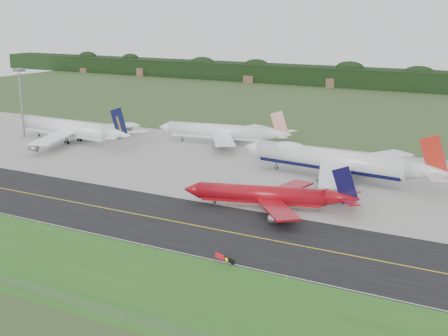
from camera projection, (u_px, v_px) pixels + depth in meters
ground at (192, 218)px, 146.78m from camera, size 600.00×600.00×0.00m
grass_verge at (92, 270)px, 117.19m from camera, size 400.00×30.00×0.01m
taxiway at (182, 223)px, 143.40m from camera, size 400.00×32.00×0.02m
apron at (281, 171)px, 189.89m from camera, size 400.00×78.00×0.01m
taxiway_centreline at (182, 223)px, 143.39m from camera, size 400.00×0.40×0.00m
taxiway_edge_line at (142, 244)px, 130.29m from camera, size 400.00×0.25×0.00m
perimeter_fence at (41, 291)px, 105.94m from camera, size 320.00×0.10×320.00m
horizon_treeline at (433, 83)px, 376.86m from camera, size 700.00×25.00×12.00m
jet_ba_747 at (336, 160)px, 179.79m from camera, size 64.69×53.33×16.25m
jet_red_737 at (271, 195)px, 153.60m from camera, size 42.85×34.14×11.77m
jet_navy_gold at (72, 129)px, 230.59m from camera, size 58.81×51.04×15.17m
jet_star_tail at (224, 132)px, 227.70m from camera, size 51.22×42.39×13.53m
floodlight_mast at (21, 90)px, 236.56m from camera, size 3.28×3.28×26.44m
taxiway_sign at (225, 258)px, 119.57m from camera, size 5.13×1.89×1.78m
edge_marker_left at (39, 223)px, 142.86m from camera, size 0.16×0.16×0.50m
edge_marker_center at (143, 246)px, 128.85m from camera, size 0.16×0.16×0.50m
edge_marker_right at (287, 277)px, 113.52m from camera, size 0.16×0.16×0.50m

